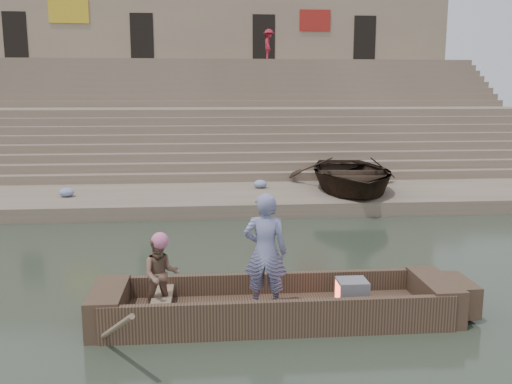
{
  "coord_description": "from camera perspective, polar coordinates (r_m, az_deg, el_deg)",
  "views": [
    {
      "loc": [
        1.64,
        -8.97,
        3.52
      ],
      "look_at": [
        2.66,
        2.58,
        1.4
      ],
      "focal_mm": 38.67,
      "sensor_mm": 36.0,
      "label": 1
    }
  ],
  "objects": [
    {
      "name": "ground",
      "position": [
        9.77,
        -14.63,
        -11.11
      ],
      "size": [
        120.0,
        120.0,
        0.0
      ],
      "primitive_type": "plane",
      "color": "#242E23",
      "rests_on": "ground"
    },
    {
      "name": "lower_landing",
      "position": [
        17.37,
        -10.37,
        -0.83
      ],
      "size": [
        32.0,
        4.0,
        0.4
      ],
      "primitive_type": "cube",
      "color": "#826F5D",
      "rests_on": "ground"
    },
    {
      "name": "mid_landing",
      "position": [
        24.61,
        -8.88,
        5.3
      ],
      "size": [
        32.0,
        3.0,
        2.8
      ],
      "primitive_type": "cube",
      "color": "#826F5D",
      "rests_on": "ground"
    },
    {
      "name": "upper_landing",
      "position": [
        31.52,
        -8.11,
        8.59
      ],
      "size": [
        32.0,
        3.0,
        5.2
      ],
      "primitive_type": "cube",
      "color": "#826F5D",
      "rests_on": "ground"
    },
    {
      "name": "ghat_steps",
      "position": [
        26.26,
        -8.66,
        6.49
      ],
      "size": [
        32.0,
        11.0,
        5.2
      ],
      "color": "#826F5D",
      "rests_on": "ground"
    },
    {
      "name": "building_wall",
      "position": [
        35.56,
        -7.9,
        13.63
      ],
      "size": [
        32.0,
        5.07,
        11.2
      ],
      "color": "gray",
      "rests_on": "ground"
    },
    {
      "name": "main_rowboat",
      "position": [
        8.8,
        2.05,
        -12.44
      ],
      "size": [
        5.0,
        1.3,
        0.22
      ],
      "primitive_type": "cube",
      "color": "brown",
      "rests_on": "ground"
    },
    {
      "name": "rowboat_trim",
      "position": [
        8.75,
        3.44,
        -11.22
      ],
      "size": [
        6.04,
        2.63,
        1.85
      ],
      "color": "brown",
      "rests_on": "ground"
    },
    {
      "name": "standing_man",
      "position": [
        8.37,
        0.98,
        -6.23
      ],
      "size": [
        0.73,
        0.55,
        1.82
      ],
      "primitive_type": "imported",
      "rotation": [
        0.0,
        0.0,
        2.95
      ],
      "color": "navy",
      "rests_on": "main_rowboat"
    },
    {
      "name": "rowing_man",
      "position": [
        8.48,
        -9.8,
        -8.44
      ],
      "size": [
        0.63,
        0.53,
        1.18
      ],
      "primitive_type": "imported",
      "rotation": [
        0.0,
        0.0,
        0.15
      ],
      "color": "#277756",
      "rests_on": "main_rowboat"
    },
    {
      "name": "television",
      "position": [
        8.91,
        9.82,
        -10.17
      ],
      "size": [
        0.46,
        0.42,
        0.4
      ],
      "color": "slate",
      "rests_on": "main_rowboat"
    },
    {
      "name": "beached_rowboat",
      "position": [
        17.8,
        9.77,
        1.87
      ],
      "size": [
        4.13,
        5.49,
        1.08
      ],
      "primitive_type": "imported",
      "rotation": [
        0.0,
        0.0,
        -0.08
      ],
      "color": "#2D2116",
      "rests_on": "lower_landing"
    },
    {
      "name": "pedestrian",
      "position": [
        31.05,
        1.33,
        14.99
      ],
      "size": [
        0.76,
        1.14,
        1.65
      ],
      "primitive_type": "imported",
      "rotation": [
        0.0,
        0.0,
        1.43
      ],
      "color": "maroon",
      "rests_on": "upper_landing"
    },
    {
      "name": "cloth_bundles",
      "position": [
        17.53,
        -9.12,
        0.42
      ],
      "size": [
        6.39,
        1.45,
        0.26
      ],
      "color": "#3F5999",
      "rests_on": "lower_landing"
    }
  ]
}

